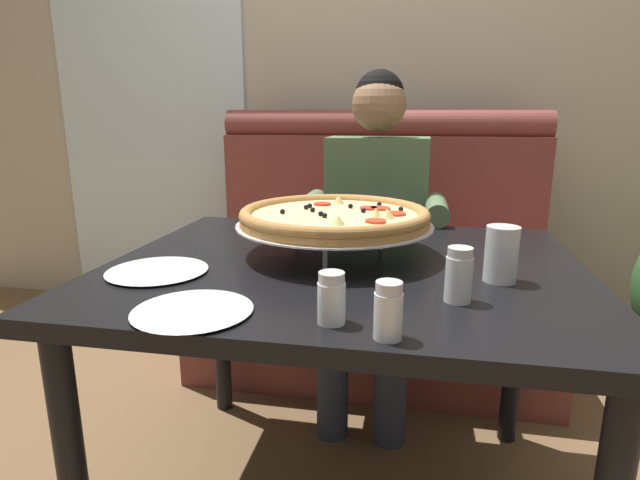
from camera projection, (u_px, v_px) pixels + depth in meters
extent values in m
cube|color=#BCB29E|center=(388.00, 56.00, 2.59)|extent=(6.00, 0.12, 2.80)
cube|color=white|center=(147.00, 60.00, 2.75)|extent=(1.10, 0.02, 2.80)
cube|color=brown|center=(370.00, 321.00, 2.20)|extent=(1.52, 0.60, 0.46)
cube|color=brown|center=(380.00, 203.00, 2.46)|extent=(1.52, 0.18, 0.65)
cylinder|color=brown|center=(382.00, 125.00, 2.37)|extent=(1.52, 0.14, 0.14)
cube|color=black|center=(344.00, 269.00, 1.29)|extent=(1.18, 0.98, 0.04)
cylinder|color=black|center=(73.00, 478.00, 1.08)|extent=(0.06, 0.06, 0.70)
cylinder|color=black|center=(221.00, 323.00, 1.88)|extent=(0.06, 0.06, 0.70)
cylinder|color=black|center=(515.00, 347.00, 1.69)|extent=(0.06, 0.06, 0.70)
cube|color=#2D3342|center=(370.00, 271.00, 1.89)|extent=(0.34, 0.40, 0.15)
cylinder|color=#2D3342|center=(333.00, 375.00, 1.74)|extent=(0.11, 0.11, 0.46)
cylinder|color=#2D3342|center=(391.00, 381.00, 1.70)|extent=(0.11, 0.11, 0.46)
cube|color=#56704C|center=(377.00, 207.00, 2.05)|extent=(0.40, 0.22, 0.56)
cylinder|color=#56704C|center=(310.00, 205.00, 1.87)|extent=(0.08, 0.28, 0.08)
cylinder|color=#56704C|center=(437.00, 209.00, 1.79)|extent=(0.08, 0.28, 0.08)
sphere|color=#997051|center=(379.00, 104.00, 1.93)|extent=(0.21, 0.21, 0.21)
sphere|color=black|center=(379.00, 95.00, 1.93)|extent=(0.19, 0.19, 0.19)
cylinder|color=silver|center=(325.00, 253.00, 1.22)|extent=(0.01, 0.01, 0.08)
cylinder|color=silver|center=(297.00, 232.00, 1.44)|extent=(0.01, 0.01, 0.08)
cylinder|color=silver|center=(380.00, 236.00, 1.40)|extent=(0.01, 0.01, 0.08)
torus|color=silver|center=(334.00, 227.00, 1.35)|extent=(0.29, 0.29, 0.01)
cylinder|color=silver|center=(334.00, 224.00, 1.34)|extent=(0.52, 0.52, 0.00)
cylinder|color=#B77F42|center=(334.00, 220.00, 1.34)|extent=(0.50, 0.50, 0.02)
torus|color=#B77F42|center=(334.00, 213.00, 1.34)|extent=(0.50, 0.50, 0.03)
cylinder|color=beige|center=(334.00, 215.00, 1.34)|extent=(0.44, 0.44, 0.01)
cylinder|color=red|center=(395.00, 214.00, 1.32)|extent=(0.06, 0.06, 0.01)
cylinder|color=red|center=(322.00, 204.00, 1.46)|extent=(0.05, 0.05, 0.01)
cylinder|color=red|center=(380.00, 208.00, 1.39)|extent=(0.05, 0.05, 0.01)
cylinder|color=red|center=(369.00, 208.00, 1.40)|extent=(0.05, 0.05, 0.01)
cylinder|color=red|center=(375.00, 221.00, 1.23)|extent=(0.05, 0.05, 0.01)
sphere|color=black|center=(325.00, 215.00, 1.28)|extent=(0.01, 0.01, 0.01)
sphere|color=black|center=(313.00, 210.00, 1.36)|extent=(0.01, 0.01, 0.01)
sphere|color=black|center=(306.00, 207.00, 1.39)|extent=(0.01, 0.01, 0.01)
sphere|color=black|center=(401.00, 209.00, 1.37)|extent=(0.01, 0.01, 0.01)
sphere|color=black|center=(321.00, 214.00, 1.30)|extent=(0.01, 0.01, 0.01)
sphere|color=black|center=(282.00, 212.00, 1.33)|extent=(0.01, 0.01, 0.01)
sphere|color=black|center=(379.00, 204.00, 1.44)|extent=(0.01, 0.01, 0.01)
sphere|color=black|center=(310.00, 206.00, 1.42)|extent=(0.01, 0.01, 0.01)
sphere|color=black|center=(363.00, 210.00, 1.35)|extent=(0.01, 0.01, 0.01)
sphere|color=black|center=(350.00, 206.00, 1.41)|extent=(0.01, 0.01, 0.01)
cone|color=#CCC675|center=(339.00, 200.00, 1.48)|extent=(0.04, 0.04, 0.02)
cone|color=#CCC675|center=(388.00, 214.00, 1.27)|extent=(0.04, 0.04, 0.02)
cone|color=#CCC675|center=(387.00, 213.00, 1.28)|extent=(0.04, 0.04, 0.02)
cone|color=#CCC675|center=(338.00, 220.00, 1.20)|extent=(0.04, 0.04, 0.02)
cone|color=#CCC675|center=(376.00, 212.00, 1.29)|extent=(0.04, 0.04, 0.02)
cylinder|color=white|center=(388.00, 316.00, 0.84)|extent=(0.05, 0.05, 0.08)
cylinder|color=#A82D19|center=(388.00, 327.00, 0.84)|extent=(0.04, 0.04, 0.04)
cylinder|color=silver|center=(389.00, 288.00, 0.83)|extent=(0.05, 0.05, 0.02)
cylinder|color=white|center=(458.00, 279.00, 1.00)|extent=(0.05, 0.05, 0.09)
cylinder|color=#4C6633|center=(458.00, 289.00, 1.01)|extent=(0.05, 0.05, 0.05)
cylinder|color=silver|center=(460.00, 252.00, 0.99)|extent=(0.05, 0.05, 0.02)
cylinder|color=white|center=(331.00, 303.00, 0.90)|extent=(0.05, 0.05, 0.08)
cylinder|color=silver|center=(331.00, 313.00, 0.91)|extent=(0.04, 0.04, 0.04)
cylinder|color=silver|center=(332.00, 278.00, 0.89)|extent=(0.05, 0.05, 0.02)
cylinder|color=white|center=(157.00, 271.00, 1.20)|extent=(0.17, 0.17, 0.01)
cone|color=white|center=(157.00, 268.00, 1.20)|extent=(0.24, 0.24, 0.01)
cylinder|color=white|center=(193.00, 311.00, 0.95)|extent=(0.16, 0.16, 0.01)
cone|color=white|center=(192.00, 307.00, 0.95)|extent=(0.23, 0.23, 0.01)
cylinder|color=silver|center=(501.00, 254.00, 1.12)|extent=(0.07, 0.07, 0.13)
cylinder|color=gold|center=(500.00, 270.00, 1.13)|extent=(0.06, 0.06, 0.05)
cylinder|color=black|center=(166.00, 240.00, 3.68)|extent=(0.02, 0.02, 0.44)
cylinder|color=black|center=(178.00, 247.00, 3.47)|extent=(0.02, 0.02, 0.44)
cylinder|color=black|center=(200.00, 235.00, 3.82)|extent=(0.02, 0.02, 0.44)
cylinder|color=black|center=(213.00, 242.00, 3.61)|extent=(0.02, 0.02, 0.44)
cylinder|color=black|center=(187.00, 210.00, 3.59)|extent=(0.40, 0.40, 0.02)
cube|color=black|center=(207.00, 180.00, 3.63)|extent=(0.24, 0.24, 0.42)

